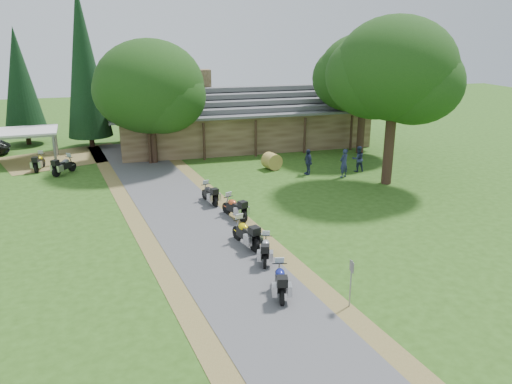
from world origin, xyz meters
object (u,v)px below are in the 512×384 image
object	(u,v)px
motorcycle_row_b	(266,248)
motorcycle_carport_a	(39,161)
motorcycle_row_a	(280,279)
motorcycle_row_c	(246,232)
hay_bale	(272,161)
motorcycle_row_d	(235,206)
carport	(19,147)
lodge	(241,115)
motorcycle_row_e	(210,193)
motorcycle_carport_b	(64,165)

from	to	relation	value
motorcycle_row_b	motorcycle_carport_a	world-z (taller)	motorcycle_carport_a
motorcycle_row_a	motorcycle_carport_a	size ratio (longest dim) A/B	1.00
motorcycle_row_b	motorcycle_row_c	distance (m)	1.79
motorcycle_row_b	hay_bale	distance (m)	14.58
motorcycle_row_c	motorcycle_row_d	distance (m)	3.57
motorcycle_row_c	carport	bearing A→B (deg)	17.37
lodge	motorcycle_row_d	world-z (taller)	lodge
motorcycle_row_a	motorcycle_row_b	bearing A→B (deg)	7.97
lodge	carport	xyz separation A→B (m)	(-17.19, -1.64, -1.25)
motorcycle_row_a	motorcycle_row_b	xyz separation A→B (m)	(0.29, 2.85, -0.04)
motorcycle_row_c	motorcycle_row_e	bearing A→B (deg)	-11.20
motorcycle_carport_a	motorcycle_carport_b	size ratio (longest dim) A/B	0.96
carport	hay_bale	distance (m)	18.54
motorcycle_row_e	motorcycle_carport_a	xyz separation A→B (m)	(-10.13, 10.09, 0.02)
carport	motorcycle_row_e	bearing A→B (deg)	-50.37
motorcycle_row_a	motorcycle_carport_a	distance (m)	23.46
carport	motorcycle_row_d	size ratio (longest dim) A/B	2.99
carport	motorcycle_carport_a	distance (m)	3.03
motorcycle_row_c	motorcycle_carport_b	xyz separation A→B (m)	(-8.88, 14.72, -0.02)
motorcycle_row_e	motorcycle_carport_b	distance (m)	11.98
motorcycle_row_c	motorcycle_carport_b	world-z (taller)	motorcycle_row_c
motorcycle_row_e	hay_bale	bearing A→B (deg)	-55.90
lodge	motorcycle_row_c	xyz separation A→B (m)	(-4.96, -20.40, -1.77)
lodge	motorcycle_row_e	distance (m)	15.35
motorcycle_row_a	motorcycle_row_e	size ratio (longest dim) A/B	1.03
motorcycle_carport_b	motorcycle_row_e	bearing A→B (deg)	-97.48
motorcycle_row_e	motorcycle_row_c	bearing A→B (deg)	171.75
motorcycle_row_c	motorcycle_carport_a	bearing A→B (deg)	17.42
motorcycle_row_d	lodge	bearing A→B (deg)	-37.39
carport	motorcycle_carport_a	world-z (taller)	carport
lodge	motorcycle_carport_a	distance (m)	16.23
motorcycle_row_a	hay_bale	distance (m)	17.39
lodge	motorcycle_row_c	bearing A→B (deg)	-103.67
motorcycle_carport_b	motorcycle_row_d	bearing A→B (deg)	-102.44
motorcycle_row_d	motorcycle_row_e	world-z (taller)	motorcycle_row_d
motorcycle_row_d	motorcycle_carport_a	bearing A→B (deg)	18.73
motorcycle_row_d	carport	bearing A→B (deg)	17.53
hay_bale	carport	bearing A→B (deg)	158.88
motorcycle_carport_a	hay_bale	world-z (taller)	motorcycle_carport_a
lodge	motorcycle_row_c	distance (m)	21.07
motorcycle_row_a	motorcycle_row_d	world-z (taller)	motorcycle_row_d
motorcycle_row_a	lodge	bearing A→B (deg)	2.80
motorcycle_row_b	motorcycle_row_c	world-z (taller)	motorcycle_row_c
motorcycle_carport_a	motorcycle_row_e	bearing A→B (deg)	-124.40
motorcycle_carport_b	hay_bale	bearing A→B (deg)	-62.65
motorcycle_row_c	motorcycle_row_d	xyz separation A→B (m)	(0.33, 3.55, -0.04)
lodge	motorcycle_row_b	xyz separation A→B (m)	(-4.54, -22.13, -1.87)
motorcycle_row_b	hay_bale	world-z (taller)	motorcycle_row_b
lodge	motorcycle_row_a	world-z (taller)	lodge
lodge	motorcycle_row_a	size ratio (longest dim) A/B	11.70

